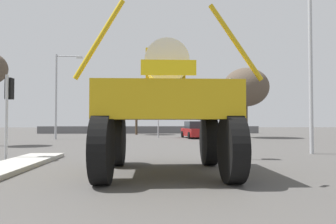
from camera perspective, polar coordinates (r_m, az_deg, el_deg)
The scene contains 12 objects.
ground_plane at distance 19.46m, azimuth -4.23°, elevation -6.17°, with size 120.00×120.00×0.00m, color #4C4947.
oversize_sprayer at distance 9.29m, azimuth -0.47°, elevation 0.94°, with size 4.58×5.01×4.45m.
sedan_ahead at distance 28.69m, azimuth 4.90°, elevation -3.30°, with size 2.29×4.29×1.52m.
traffic_signal_near_left at distance 13.86m, azimuth -26.89°, elevation 2.23°, with size 0.24×0.54×3.33m.
traffic_signal_near_right at distance 12.99m, azimuth 11.15°, elevation 2.06°, with size 0.24×0.54×3.25m.
traffic_signal_far_left at distance 29.63m, azimuth 5.75°, elevation 0.76°, with size 0.24×0.55×3.82m.
traffic_signal_far_right at distance 29.33m, azimuth -1.80°, elevation 1.04°, with size 0.24×0.55×4.00m.
streetlight_near_right at distance 16.62m, azimuth 24.80°, elevation 10.83°, with size 2.00×0.24×9.22m.
streetlight_far_left at distance 28.43m, azimuth -19.22°, elevation 3.62°, with size 2.30×0.24×7.24m.
bare_tree_right at distance 30.13m, azimuth 13.92°, elevation 4.36°, with size 4.21×4.21×6.47m.
bare_tree_far_center at distance 36.11m, azimuth -5.74°, elevation 3.20°, with size 3.24×3.24×6.00m.
roadside_barrier at distance 39.45m, azimuth -3.37°, elevation -3.25°, with size 27.61×0.24×0.90m, color #59595B.
Camera 1 is at (0.57, -1.39, 1.52)m, focal length 33.66 mm.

